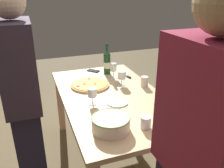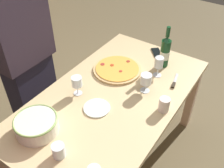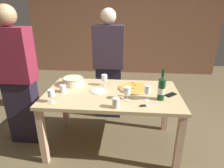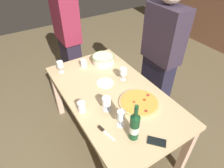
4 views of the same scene
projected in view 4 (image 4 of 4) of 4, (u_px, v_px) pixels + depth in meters
name	position (u px, v px, depth m)	size (l,w,h in m)	color
ground_plane	(112.00, 137.00, 2.44)	(8.00, 8.00, 0.00)	brown
dining_table	(112.00, 99.00, 2.02)	(1.60, 0.90, 0.75)	#D2B47F
pizza	(139.00, 103.00, 1.83)	(0.39, 0.39, 0.03)	tan
serving_bowl	(103.00, 59.00, 2.36)	(0.27, 0.27, 0.10)	silver
wine_bottle	(134.00, 126.00, 1.46)	(0.08, 0.08, 0.35)	#144020
wine_glass_near_pizza	(106.00, 102.00, 1.71)	(0.08, 0.08, 0.15)	white
wine_glass_by_bottle	(121.00, 116.00, 1.56)	(0.07, 0.07, 0.17)	white
wine_glass_far_left	(60.00, 65.00, 2.18)	(0.07, 0.07, 0.14)	white
wine_glass_far_right	(123.00, 72.00, 2.07)	(0.08, 0.08, 0.15)	white
cup_amber	(84.00, 63.00, 2.31)	(0.08, 0.08, 0.09)	white
cup_ceramic	(82.00, 107.00, 1.73)	(0.07, 0.07, 0.10)	silver
side_plate	(105.00, 83.00, 2.08)	(0.18, 0.18, 0.01)	white
cell_phone	(157.00, 142.00, 1.50)	(0.07, 0.14, 0.01)	black
pizza_knife	(104.00, 131.00, 1.58)	(0.19, 0.06, 0.02)	silver
person_host	(68.00, 38.00, 2.65)	(0.44, 0.24, 1.74)	#241C2B
person_guest_left	(160.00, 58.00, 2.28)	(0.46, 0.24, 1.70)	#211E31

